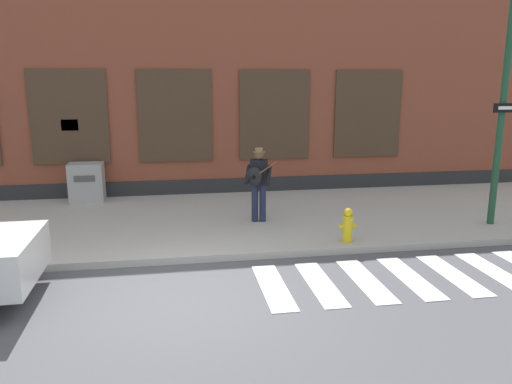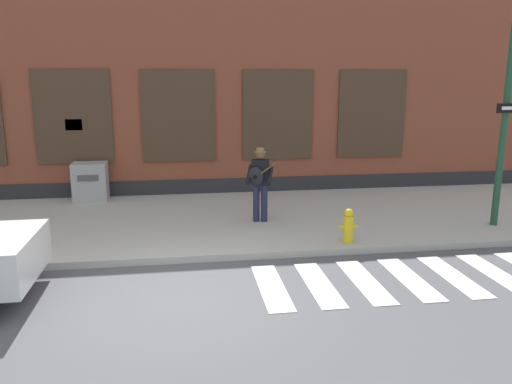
# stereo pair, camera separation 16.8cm
# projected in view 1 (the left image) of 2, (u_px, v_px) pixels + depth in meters

# --- Properties ---
(ground_plane) EXTENTS (160.00, 160.00, 0.00)m
(ground_plane) POSITION_uv_depth(u_px,v_px,m) (185.00, 302.00, 7.63)
(ground_plane) COLOR #4C4C51
(sidewalk) EXTENTS (28.00, 5.27, 0.14)m
(sidewalk) POSITION_uv_depth(u_px,v_px,m) (180.00, 222.00, 11.71)
(sidewalk) COLOR #ADAAA3
(sidewalk) RESTS_ON ground
(building_backdrop) EXTENTS (28.00, 4.06, 6.39)m
(building_backdrop) POSITION_uv_depth(u_px,v_px,m) (174.00, 84.00, 15.48)
(building_backdrop) COLOR brown
(building_backdrop) RESTS_ON ground
(crosswalk) EXTENTS (5.20, 1.90, 0.01)m
(crosswalk) POSITION_uv_depth(u_px,v_px,m) (410.00, 278.00, 8.55)
(crosswalk) COLOR silver
(crosswalk) RESTS_ON ground
(busker) EXTENTS (0.72, 0.66, 1.70)m
(busker) POSITION_uv_depth(u_px,v_px,m) (258.00, 180.00, 11.27)
(busker) COLOR #1E233D
(busker) RESTS_ON sidewalk
(utility_box) EXTENTS (0.89, 0.62, 1.03)m
(utility_box) POSITION_uv_depth(u_px,v_px,m) (87.00, 182.00, 13.30)
(utility_box) COLOR #9E9E9E
(utility_box) RESTS_ON sidewalk
(fire_hydrant) EXTENTS (0.38, 0.20, 0.70)m
(fire_hydrant) POSITION_uv_depth(u_px,v_px,m) (348.00, 225.00, 9.95)
(fire_hydrant) COLOR gold
(fire_hydrant) RESTS_ON sidewalk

